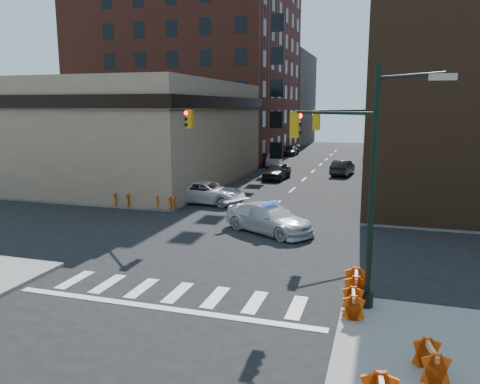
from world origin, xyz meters
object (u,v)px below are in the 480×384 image
Objects in this scene: barricade_se_a at (356,286)px; parked_car_enear at (343,168)px; parked_car_wfar at (274,160)px; barrel_bank at (221,200)px; pedestrian_a at (152,193)px; parked_car_wnear at (277,171)px; barricade_nw_a at (166,202)px; police_car at (269,218)px; barrel_road at (271,219)px; pedestrian_b at (101,190)px; pickup at (207,192)px.

parked_car_enear is at bearing 2.65° from barricade_se_a.
parked_car_wfar reaches higher than barrel_bank.
parked_car_wnear is at bearing 82.22° from pedestrian_a.
barricade_nw_a reaches higher than barricade_se_a.
parked_car_wnear is (-3.73, 18.75, -0.00)m from police_car.
parked_car_wfar reaches higher than barricade_nw_a.
parked_car_wfar is (-2.51, 9.67, -0.07)m from parked_car_wnear.
parked_car_wfar is at bearing 102.57° from barrel_road.
police_car is at bearing 28.99° from barricade_se_a.
parked_car_wnear reaches higher than barricade_nw_a.
parked_car_wfar is 25.33m from barricade_nw_a.
barrel_bank is (-4.60, 4.44, -0.01)m from barrel_road.
police_car is 5.75× the size of barrel_bank.
pedestrian_b is 1.94× the size of barrel_road.
pickup is at bearing 4.11° from pedestrian_b.
barrel_bank is at bearing 36.78° from pedestrian_a.
parked_car_wnear reaches higher than barricade_se_a.
barricade_se_a is (11.41, -36.68, -0.10)m from parked_car_wfar.
parked_car_enear is 31.92m from barricade_se_a.
police_car is 1.09m from barrel_road.
barricade_nw_a is (-3.04, -2.34, 0.15)m from barrel_bank.
pickup is 1.69m from barrel_bank.
pedestrian_a is 1.50× the size of barricade_se_a.
barricade_nw_a is (-7.63, 2.10, 0.14)m from barrel_road.
pedestrian_a reaches higher than pickup.
barricade_se_a is (3.16, -31.76, -0.14)m from parked_car_enear.
pickup is 1.21× the size of parked_car_enear.
parked_car_wnear reaches higher than parked_car_wfar.
parked_car_enear is at bearing 69.99° from barricade_nw_a.
parked_car_wnear is 3.68× the size of barricade_se_a.
parked_car_wnear reaches higher than barrel_bank.
pedestrian_a is at bearing 68.48° from parked_car_enear.
parked_car_enear is 2.47× the size of pedestrian_a.
pedestrian_b is (-12.93, 3.44, 0.30)m from police_car.
parked_car_enear is at bearing 84.57° from barrel_road.
barricade_se_a is at bearing 102.87° from parked_car_enear.
parked_car_wfar is at bearing -23.66° from parked_car_enear.
pickup is at bearing 72.26° from police_car.
parked_car_wnear is 16.18m from pedestrian_a.
police_car is at bearing -34.18° from pedestrian_b.
parked_car_enear reaches higher than parked_car_wfar.
police_car is at bearing -73.99° from parked_car_wnear.
barrel_bank is 0.75× the size of barricade_se_a.
barricade_nw_a is (-4.03, -15.61, -0.16)m from parked_car_wnear.
pedestrian_b reaches higher than parked_car_wfar.
pedestrian_b is at bearing 115.35° from pickup.
parked_car_wnear is at bearing 81.14° from barricade_nw_a.
pedestrian_a is 4.75m from barrel_bank.
pedestrian_a is at bearing -103.49° from parked_car_wfar.
police_car is 2.89× the size of pedestrian_a.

